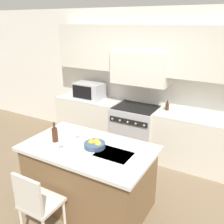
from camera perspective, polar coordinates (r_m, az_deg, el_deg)
name	(u,v)px	position (r m, az deg, el deg)	size (l,w,h in m)	color
ground_plane	(84,202)	(3.85, -6.35, -19.75)	(10.00, 10.00, 0.00)	#7A664C
back_cabinetry	(143,70)	(4.79, 7.18, 9.61)	(10.00, 0.46, 2.70)	silver
back_counter	(136,129)	(4.91, 5.48, -3.87)	(3.52, 0.62, 0.94)	silver
range_stove	(135,129)	(4.89, 5.38, -4.00)	(0.81, 0.70, 0.93)	#B7B7BC
microwave	(89,91)	(5.20, -5.23, 4.91)	(0.59, 0.38, 0.32)	#B7B7BC
kitchen_island	(89,176)	(3.54, -5.25, -14.35)	(1.72, 1.01, 0.91)	brown
island_chair	(36,203)	(3.11, -16.89, -19.21)	(0.42, 0.40, 0.93)	beige
wine_bottle	(55,134)	(3.48, -12.93, -4.99)	(0.08, 0.08, 0.28)	#422314
wine_glass_near	(60,141)	(3.26, -11.73, -6.55)	(0.07, 0.07, 0.17)	white
wine_glass_far	(77,132)	(3.48, -7.90, -4.49)	(0.07, 0.07, 0.17)	white
fruit_bowl	(95,144)	(3.28, -3.92, -7.40)	(0.28, 0.28, 0.10)	#384C6B
oil_bottle_on_counter	(167,106)	(4.60, 12.50, 1.28)	(0.06, 0.06, 0.18)	#422314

